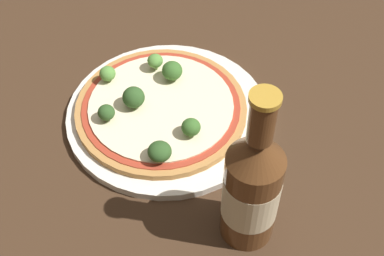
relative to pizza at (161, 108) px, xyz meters
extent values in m
plane|color=#3D2819|center=(0.02, 0.03, -0.02)|extent=(3.00, 3.00, 0.00)
cylinder|color=silver|center=(0.01, 0.01, -0.01)|extent=(0.30, 0.30, 0.01)
cylinder|color=#B77F42|center=(0.00, 0.00, 0.00)|extent=(0.25, 0.25, 0.01)
cylinder|color=#A83823|center=(0.00, 0.00, 0.00)|extent=(0.23, 0.23, 0.00)
cylinder|color=beige|center=(0.00, 0.00, 0.01)|extent=(0.21, 0.21, 0.00)
cylinder|color=#89A866|center=(-0.06, 0.04, 0.01)|extent=(0.01, 0.01, 0.01)
ellipsoid|color=#568E3D|center=(-0.06, 0.04, 0.02)|extent=(0.02, 0.02, 0.02)
cylinder|color=#89A866|center=(0.07, -0.01, 0.01)|extent=(0.01, 0.01, 0.01)
ellipsoid|color=#386628|center=(0.07, -0.01, 0.02)|extent=(0.03, 0.03, 0.02)
cylinder|color=#89A866|center=(0.07, -0.06, 0.01)|extent=(0.01, 0.01, 0.01)
ellipsoid|color=#2D5123|center=(0.07, -0.06, 0.02)|extent=(0.03, 0.03, 0.02)
cylinder|color=#89A866|center=(-0.03, -0.07, 0.01)|extent=(0.01, 0.01, 0.01)
ellipsoid|color=#2D5123|center=(-0.03, -0.07, 0.02)|extent=(0.02, 0.02, 0.02)
cylinder|color=#89A866|center=(-0.02, -0.03, 0.01)|extent=(0.01, 0.01, 0.01)
ellipsoid|color=#2D5123|center=(-0.02, -0.03, 0.02)|extent=(0.03, 0.03, 0.03)
cylinder|color=#89A866|center=(-0.09, -0.03, 0.01)|extent=(0.01, 0.01, 0.01)
ellipsoid|color=#568E3D|center=(-0.09, -0.03, 0.02)|extent=(0.02, 0.02, 0.02)
cylinder|color=#89A866|center=(-0.03, 0.05, 0.01)|extent=(0.01, 0.01, 0.01)
ellipsoid|color=#386628|center=(-0.03, 0.05, 0.02)|extent=(0.03, 0.03, 0.03)
cylinder|color=#563319|center=(0.22, -0.04, 0.05)|extent=(0.07, 0.07, 0.14)
cylinder|color=#C6B793|center=(0.22, -0.04, 0.05)|extent=(0.07, 0.07, 0.06)
cone|color=#563319|center=(0.22, -0.04, 0.14)|extent=(0.07, 0.07, 0.03)
cylinder|color=#563319|center=(0.22, -0.04, 0.19)|extent=(0.03, 0.03, 0.06)
cylinder|color=#B7892D|center=(0.22, -0.04, 0.22)|extent=(0.03, 0.03, 0.01)
camera|label=1|loc=(0.42, -0.32, 0.57)|focal=50.00mm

